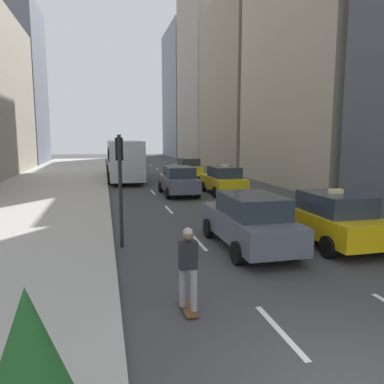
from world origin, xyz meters
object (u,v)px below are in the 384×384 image
object	(u,v)px
sedan_black_near	(249,221)
planter_with_shrub	(30,378)
taxi_second	(188,168)
taxi_third	(331,218)
city_bus	(123,158)
traffic_light_pole	(120,173)
skateboarder	(188,266)
taxi_lead	(223,180)
sedan_silver_behind	(179,181)

from	to	relation	value
sedan_black_near	planter_with_shrub	size ratio (longest dim) A/B	2.46
taxi_second	taxi_third	xyz separation A→B (m)	(0.00, -21.48, 0.00)
planter_with_shrub	city_bus	bearing A→B (deg)	85.20
planter_with_shrub	traffic_light_pole	xyz separation A→B (m)	(1.26, 8.37, 1.26)
sedan_black_near	traffic_light_pole	distance (m)	4.38
taxi_third	traffic_light_pole	bearing A→B (deg)	168.99
sedan_black_near	traffic_light_pole	size ratio (longest dim) A/B	1.33
sedan_black_near	skateboarder	distance (m)	4.81
taxi_lead	taxi_second	size ratio (longest dim) A/B	1.00
sedan_silver_behind	city_bus	world-z (taller)	city_bus
taxi_second	sedan_black_near	size ratio (longest dim) A/B	0.92
taxi_lead	taxi_third	xyz separation A→B (m)	(0.00, -11.44, 0.00)
planter_with_shrub	traffic_light_pole	size ratio (longest dim) A/B	0.54
taxi_third	planter_with_shrub	xyz separation A→B (m)	(-8.01, -7.06, 0.27)
taxi_lead	sedan_black_near	xyz separation A→B (m)	(-2.80, -11.26, 0.01)
taxi_lead	traffic_light_pole	xyz separation A→B (m)	(-6.75, -10.13, 1.53)
sedan_silver_behind	planter_with_shrub	world-z (taller)	planter_with_shrub
sedan_black_near	planter_with_shrub	distance (m)	8.92
sedan_black_near	city_bus	world-z (taller)	city_bus
sedan_black_near	city_bus	xyz separation A→B (m)	(-2.81, 21.30, 0.89)
taxi_second	traffic_light_pole	bearing A→B (deg)	-108.51
sedan_black_near	planter_with_shrub	xyz separation A→B (m)	(-5.21, -7.24, 0.26)
sedan_silver_behind	taxi_lead	bearing A→B (deg)	-5.22
city_bus	taxi_third	bearing A→B (deg)	-75.36
sedan_black_near	traffic_light_pole	bearing A→B (deg)	164.03
taxi_second	city_bus	distance (m)	5.68
sedan_black_near	sedan_silver_behind	distance (m)	11.52
taxi_second	traffic_light_pole	world-z (taller)	traffic_light_pole
skateboarder	taxi_third	bearing A→B (deg)	33.11
sedan_silver_behind	planter_with_shrub	xyz separation A→B (m)	(-5.21, -18.75, 0.25)
taxi_third	planter_with_shrub	bearing A→B (deg)	-138.62
sedan_black_near	sedan_silver_behind	size ratio (longest dim) A/B	1.05
taxi_third	sedan_silver_behind	size ratio (longest dim) A/B	0.96
taxi_third	traffic_light_pole	xyz separation A→B (m)	(-6.75, 1.31, 1.53)
sedan_black_near	traffic_light_pole	xyz separation A→B (m)	(-3.95, 1.13, 1.52)
taxi_second	city_bus	xyz separation A→B (m)	(-5.61, 0.00, 0.91)
city_bus	traffic_light_pole	size ratio (longest dim) A/B	3.23
taxi_third	city_bus	world-z (taller)	city_bus
taxi_second	taxi_third	size ratio (longest dim) A/B	1.00
taxi_second	sedan_black_near	distance (m)	21.48
sedan_silver_behind	city_bus	bearing A→B (deg)	106.04
planter_with_shrub	traffic_light_pole	world-z (taller)	traffic_light_pole
sedan_silver_behind	city_bus	size ratio (longest dim) A/B	0.39
taxi_third	city_bus	xyz separation A→B (m)	(-5.61, 21.48, 0.91)
taxi_lead	city_bus	world-z (taller)	city_bus
skateboarder	traffic_light_pole	bearing A→B (deg)	102.32
city_bus	traffic_light_pole	world-z (taller)	traffic_light_pole
taxi_third	traffic_light_pole	distance (m)	7.04
skateboarder	taxi_lead	bearing A→B (deg)	69.50
taxi_lead	taxi_third	size ratio (longest dim) A/B	1.00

